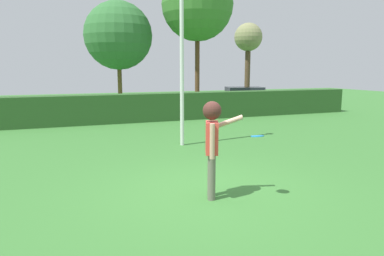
{
  "coord_description": "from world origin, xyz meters",
  "views": [
    {
      "loc": [
        -2.58,
        -5.94,
        2.34
      ],
      "look_at": [
        -0.05,
        0.72,
        1.15
      ],
      "focal_mm": 32.85,
      "sensor_mm": 36.0,
      "label": 1
    }
  ],
  "objects_px": {
    "person": "(212,137)",
    "birch_tree": "(197,5)",
    "frisbee": "(257,136)",
    "willow_tree": "(118,36)",
    "maple_tree": "(248,40)",
    "lamppost": "(182,31)",
    "parked_car_silver": "(244,96)"
  },
  "relations": [
    {
      "from": "lamppost",
      "to": "frisbee",
      "type": "bearing_deg",
      "value": -93.11
    },
    {
      "from": "parked_car_silver",
      "to": "maple_tree",
      "type": "relative_size",
      "value": 0.78
    },
    {
      "from": "parked_car_silver",
      "to": "birch_tree",
      "type": "bearing_deg",
      "value": 164.83
    },
    {
      "from": "frisbee",
      "to": "birch_tree",
      "type": "relative_size",
      "value": 0.03
    },
    {
      "from": "person",
      "to": "willow_tree",
      "type": "relative_size",
      "value": 0.28
    },
    {
      "from": "birch_tree",
      "to": "willow_tree",
      "type": "bearing_deg",
      "value": 157.51
    },
    {
      "from": "maple_tree",
      "to": "willow_tree",
      "type": "bearing_deg",
      "value": -172.41
    },
    {
      "from": "willow_tree",
      "to": "maple_tree",
      "type": "xyz_separation_m",
      "value": [
        9.73,
        1.3,
        0.16
      ]
    },
    {
      "from": "person",
      "to": "birch_tree",
      "type": "height_order",
      "value": "birch_tree"
    },
    {
      "from": "birch_tree",
      "to": "lamppost",
      "type": "bearing_deg",
      "value": -114.13
    },
    {
      "from": "person",
      "to": "frisbee",
      "type": "height_order",
      "value": "person"
    },
    {
      "from": "person",
      "to": "maple_tree",
      "type": "distance_m",
      "value": 21.03
    },
    {
      "from": "person",
      "to": "frisbee",
      "type": "relative_size",
      "value": 7.55
    },
    {
      "from": "person",
      "to": "birch_tree",
      "type": "distance_m",
      "value": 16.37
    },
    {
      "from": "frisbee",
      "to": "birch_tree",
      "type": "height_order",
      "value": "birch_tree"
    },
    {
      "from": "willow_tree",
      "to": "maple_tree",
      "type": "height_order",
      "value": "willow_tree"
    },
    {
      "from": "frisbee",
      "to": "maple_tree",
      "type": "xyz_separation_m",
      "value": [
        10.07,
        18.04,
        3.34
      ]
    },
    {
      "from": "frisbee",
      "to": "person",
      "type": "bearing_deg",
      "value": 156.68
    },
    {
      "from": "maple_tree",
      "to": "lamppost",
      "type": "bearing_deg",
      "value": -126.59
    },
    {
      "from": "parked_car_silver",
      "to": "birch_tree",
      "type": "height_order",
      "value": "birch_tree"
    },
    {
      "from": "frisbee",
      "to": "lamppost",
      "type": "bearing_deg",
      "value": 86.89
    },
    {
      "from": "person",
      "to": "birch_tree",
      "type": "xyz_separation_m",
      "value": [
        5.52,
        14.59,
        4.98
      ]
    },
    {
      "from": "frisbee",
      "to": "willow_tree",
      "type": "xyz_separation_m",
      "value": [
        0.34,
        16.74,
        3.19
      ]
    },
    {
      "from": "lamppost",
      "to": "maple_tree",
      "type": "distance_m",
      "value": 16.49
    },
    {
      "from": "person",
      "to": "lamppost",
      "type": "distance_m",
      "value": 5.17
    },
    {
      "from": "frisbee",
      "to": "willow_tree",
      "type": "distance_m",
      "value": 17.05
    },
    {
      "from": "frisbee",
      "to": "maple_tree",
      "type": "height_order",
      "value": "maple_tree"
    },
    {
      "from": "lamppost",
      "to": "parked_car_silver",
      "type": "bearing_deg",
      "value": 51.52
    },
    {
      "from": "birch_tree",
      "to": "willow_tree",
      "type": "distance_m",
      "value": 5.12
    },
    {
      "from": "person",
      "to": "birch_tree",
      "type": "relative_size",
      "value": 0.22
    },
    {
      "from": "lamppost",
      "to": "parked_car_silver",
      "type": "height_order",
      "value": "lamppost"
    },
    {
      "from": "parked_car_silver",
      "to": "birch_tree",
      "type": "relative_size",
      "value": 0.54
    }
  ]
}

